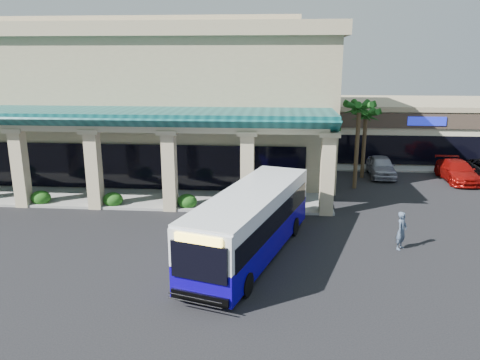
# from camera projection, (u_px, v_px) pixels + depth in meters

# --- Properties ---
(ground) EXTENTS (110.00, 110.00, 0.00)m
(ground) POSITION_uv_depth(u_px,v_px,m) (208.00, 246.00, 22.29)
(ground) COLOR black
(main_building) EXTENTS (30.80, 14.80, 11.35)m
(main_building) POSITION_uv_depth(u_px,v_px,m) (137.00, 97.00, 36.94)
(main_building) COLOR tan
(main_building) RESTS_ON ground
(arcade) EXTENTS (30.00, 6.20, 5.70)m
(arcade) POSITION_uv_depth(u_px,v_px,m) (95.00, 156.00, 28.78)
(arcade) COLOR #0B4143
(arcade) RESTS_ON ground
(strip_mall) EXTENTS (22.50, 12.50, 4.90)m
(strip_mall) POSITION_uv_depth(u_px,v_px,m) (439.00, 127.00, 43.35)
(strip_mall) COLOR beige
(strip_mall) RESTS_ON ground
(palm_0) EXTENTS (2.40, 2.40, 6.60)m
(palm_0) POSITION_uv_depth(u_px,v_px,m) (357.00, 141.00, 31.37)
(palm_0) COLOR #154A13
(palm_0) RESTS_ON ground
(palm_1) EXTENTS (2.40, 2.40, 5.80)m
(palm_1) POSITION_uv_depth(u_px,v_px,m) (364.00, 139.00, 34.28)
(palm_1) COLOR #154A13
(palm_1) RESTS_ON ground
(broadleaf_tree) EXTENTS (2.60, 2.60, 4.81)m
(broadleaf_tree) POSITION_uv_depth(u_px,v_px,m) (330.00, 135.00, 39.39)
(broadleaf_tree) COLOR #194C11
(broadleaf_tree) RESTS_ON ground
(transit_bus) EXTENTS (5.55, 11.06, 3.02)m
(transit_bus) POSITION_uv_depth(u_px,v_px,m) (251.00, 224.00, 20.77)
(transit_bus) COLOR #0E00A2
(transit_bus) RESTS_ON ground
(pedestrian) EXTENTS (0.74, 0.79, 1.81)m
(pedestrian) POSITION_uv_depth(u_px,v_px,m) (402.00, 231.00, 21.69)
(pedestrian) COLOR #45556C
(pedestrian) RESTS_ON ground
(car_silver) EXTENTS (1.99, 4.60, 1.55)m
(car_silver) POSITION_uv_depth(u_px,v_px,m) (381.00, 166.00, 35.23)
(car_silver) COLOR #9E9DAD
(car_silver) RESTS_ON ground
(car_red) EXTENTS (2.09, 5.11, 1.48)m
(car_red) POSITION_uv_depth(u_px,v_px,m) (457.00, 171.00, 33.85)
(car_red) COLOR #9F0E0A
(car_red) RESTS_ON ground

